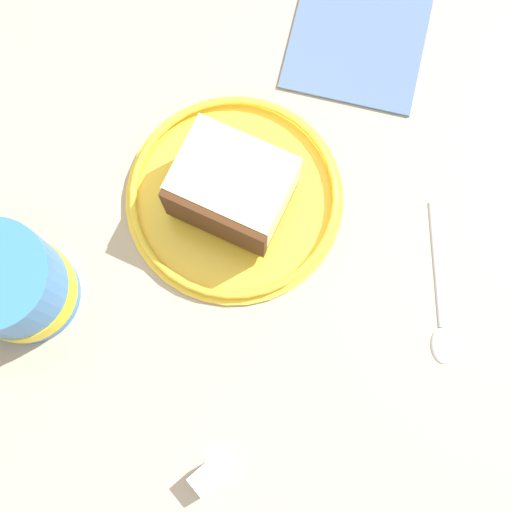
% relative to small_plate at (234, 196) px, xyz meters
% --- Properties ---
extents(ground_plane, '(1.42, 1.42, 0.02)m').
position_rel_small_plate_xyz_m(ground_plane, '(0.05, -0.01, -0.02)').
color(ground_plane, tan).
extents(small_plate, '(0.19, 0.19, 0.01)m').
position_rel_small_plate_xyz_m(small_plate, '(0.00, 0.00, 0.00)').
color(small_plate, yellow).
rests_on(small_plate, ground_plane).
extents(cake_slice, '(0.10, 0.11, 0.06)m').
position_rel_small_plate_xyz_m(cake_slice, '(0.00, -0.00, 0.03)').
color(cake_slice, '#472814').
rests_on(cake_slice, small_plate).
extents(tea_mug, '(0.10, 0.08, 0.09)m').
position_rel_small_plate_xyz_m(tea_mug, '(0.10, -0.16, 0.04)').
color(tea_mug, '#3372BF').
rests_on(tea_mug, ground_plane).
extents(teaspoon, '(0.14, 0.03, 0.01)m').
position_rel_small_plate_xyz_m(teaspoon, '(0.09, 0.18, -0.00)').
color(teaspoon, silver).
rests_on(teaspoon, ground_plane).
extents(folded_napkin, '(0.15, 0.14, 0.01)m').
position_rel_small_plate_xyz_m(folded_napkin, '(-0.16, 0.10, -0.00)').
color(folded_napkin, slate).
rests_on(folded_napkin, ground_plane).
extents(sugar_cube, '(0.03, 0.03, 0.02)m').
position_rel_small_plate_xyz_m(sugar_cube, '(0.23, -0.01, 0.00)').
color(sugar_cube, white).
rests_on(sugar_cube, ground_plane).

